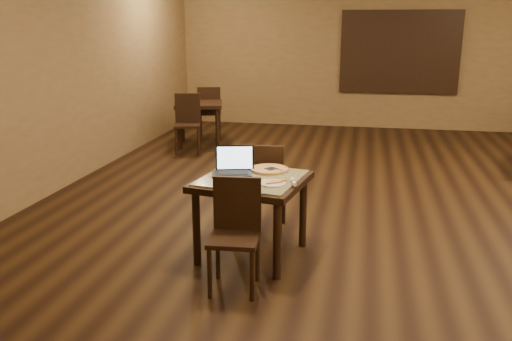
% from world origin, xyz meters
% --- Properties ---
extents(ground, '(10.00, 10.00, 0.00)m').
position_xyz_m(ground, '(0.00, 0.00, 0.00)').
color(ground, black).
rests_on(ground, ground).
extents(wall_back, '(8.00, 0.02, 3.00)m').
position_xyz_m(wall_back, '(0.00, 5.00, 1.50)').
color(wall_back, olive).
rests_on(wall_back, ground).
extents(wall_front, '(8.00, 0.02, 3.00)m').
position_xyz_m(wall_front, '(0.00, -5.00, 1.50)').
color(wall_front, olive).
rests_on(wall_front, ground).
extents(wall_left, '(0.02, 10.00, 3.00)m').
position_xyz_m(wall_left, '(-4.00, 0.00, 1.50)').
color(wall_left, olive).
rests_on(wall_left, ground).
extents(mural, '(2.34, 0.05, 1.64)m').
position_xyz_m(mural, '(0.50, 4.96, 1.55)').
color(mural, '#285D93').
rests_on(mural, wall_back).
extents(tiled_table, '(1.07, 1.07, 0.76)m').
position_xyz_m(tiled_table, '(-1.10, -1.84, 0.66)').
color(tiled_table, black).
rests_on(tiled_table, ground).
extents(chair_main_near, '(0.42, 0.42, 0.91)m').
position_xyz_m(chair_main_near, '(-1.10, -2.46, 0.51)').
color(chair_main_near, black).
rests_on(chair_main_near, ground).
extents(chair_main_far, '(0.43, 0.43, 0.94)m').
position_xyz_m(chair_main_far, '(-1.09, -1.23, 0.53)').
color(chair_main_far, black).
rests_on(chair_main_far, ground).
extents(laptop, '(0.41, 0.36, 0.25)m').
position_xyz_m(laptop, '(-1.30, -1.74, 0.83)').
color(laptop, black).
rests_on(laptop, tiled_table).
extents(plate, '(0.24, 0.24, 0.01)m').
position_xyz_m(plate, '(-0.88, -2.02, 0.77)').
color(plate, white).
rests_on(plate, tiled_table).
extents(pizza_slice, '(0.24, 0.24, 0.02)m').
position_xyz_m(pizza_slice, '(-0.88, -2.02, 0.79)').
color(pizza_slice, '#F8EAA5').
rests_on(pizza_slice, plate).
extents(pizza_pan, '(0.36, 0.36, 0.01)m').
position_xyz_m(pizza_pan, '(-0.98, -1.60, 0.77)').
color(pizza_pan, silver).
rests_on(pizza_pan, tiled_table).
extents(pizza_whole, '(0.36, 0.36, 0.03)m').
position_xyz_m(pizza_whole, '(-0.98, -1.60, 0.78)').
color(pizza_whole, '#F8EAA5').
rests_on(pizza_whole, pizza_pan).
extents(spatula, '(0.26, 0.25, 0.01)m').
position_xyz_m(spatula, '(-0.96, -1.62, 0.79)').
color(spatula, silver).
rests_on(spatula, pizza_whole).
extents(napkin_roll, '(0.08, 0.17, 0.04)m').
position_xyz_m(napkin_roll, '(-0.70, -1.98, 0.78)').
color(napkin_roll, white).
rests_on(napkin_roll, tiled_table).
extents(other_table_b, '(0.99, 0.99, 0.76)m').
position_xyz_m(other_table_b, '(-3.00, 2.66, 0.63)').
color(other_table_b, black).
rests_on(other_table_b, ground).
extents(other_table_b_chair_near, '(0.52, 0.52, 0.98)m').
position_xyz_m(other_table_b_chair_near, '(-3.02, 2.08, 0.55)').
color(other_table_b_chair_near, black).
rests_on(other_table_b_chair_near, ground).
extents(other_table_b_chair_far, '(0.52, 0.52, 0.98)m').
position_xyz_m(other_table_b_chair_far, '(-2.98, 3.23, 0.55)').
color(other_table_b_chair_far, black).
rests_on(other_table_b_chair_far, ground).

